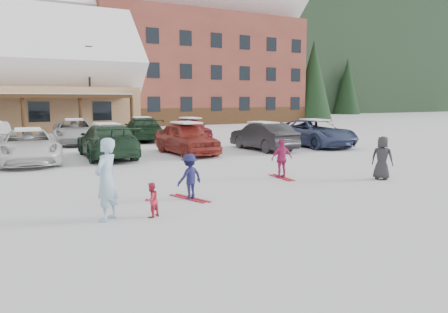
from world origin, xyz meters
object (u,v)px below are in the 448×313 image
child_navy (190,177)px  parked_car_12 (190,128)px  parked_car_3 (107,141)px  lamp_post (90,85)px  parked_car_2 (29,146)px  adult_skier (106,179)px  alpine_hotel (175,48)px  bystander_dark (382,158)px  parked_car_4 (186,138)px  parked_car_5 (263,136)px  parked_car_11 (142,129)px  toddler_red (151,200)px  parked_car_6 (315,133)px  parked_car_10 (74,132)px  child_magenta (282,159)px

child_navy → parked_car_12: bearing=-131.7°
child_navy → parked_car_3: bearing=-108.1°
child_navy → lamp_post: bearing=-113.2°
parked_car_2 → parked_car_3: bearing=6.4°
parked_car_3 → adult_skier: bearing=79.7°
alpine_hotel → bystander_dark: size_ratio=21.44×
lamp_post → parked_car_4: size_ratio=1.45×
lamp_post → parked_car_3: size_ratio=1.24×
parked_car_2 → parked_car_4: bearing=0.7°
parked_car_2 → alpine_hotel: bearing=60.8°
parked_car_5 → parked_car_11: size_ratio=0.85×
lamp_post → parked_car_12: (4.95, -7.60, -3.03)m
child_navy → parked_car_3: (0.18, 9.53, 0.17)m
toddler_red → parked_car_2: size_ratio=0.16×
toddler_red → parked_car_5: size_ratio=0.18×
parked_car_5 → lamp_post: bearing=-69.7°
alpine_hotel → parked_car_3: 32.91m
parked_car_6 → child_navy: bearing=-140.9°
parked_car_3 → parked_car_10: bearing=-84.8°
parked_car_3 → lamp_post: bearing=-95.6°
parked_car_2 → parked_car_6: 15.03m
parked_car_4 → parked_car_6: (7.92, -0.25, -0.02)m
parked_car_10 → parked_car_2: bearing=-105.3°
child_magenta → parked_car_6: (7.76, 7.36, 0.09)m
parked_car_6 → parked_car_10: 14.28m
bystander_dark → parked_car_11: size_ratio=0.28×
toddler_red → parked_car_4: bearing=-146.9°
adult_skier → toddler_red: (0.95, -0.24, -0.52)m
lamp_post → parked_car_11: 8.01m
toddler_red → parked_car_2: (-1.63, 10.67, 0.32)m
toddler_red → parked_car_6: 16.71m
parked_car_5 → parked_car_2: bearing=-3.8°
child_magenta → child_navy: bearing=24.5°
parked_car_4 → adult_skier: bearing=-124.3°
alpine_hotel → parked_car_4: alpine_hotel is taller
child_navy → parked_car_11: bearing=-121.3°
child_magenta → parked_car_10: bearing=-69.1°
parked_car_11 → parked_car_12: parked_car_11 is taller
parked_car_12 → bystander_dark: bearing=-91.1°
toddler_red → parked_car_10: size_ratio=0.15×
parked_car_3 → parked_car_5: parked_car_3 is taller
lamp_post → child_navy: bearing=-96.1°
parked_car_2 → parked_car_5: (11.38, -0.77, 0.02)m
adult_skier → parked_car_5: size_ratio=0.41×
parked_car_4 → parked_car_5: bearing=-6.4°
toddler_red → adult_skier: bearing=-43.2°
parked_car_3 → parked_car_5: bearing=177.4°
adult_skier → parked_car_4: 11.88m
toddler_red → parked_car_2: parked_car_2 is taller
lamp_post → parked_car_11: size_ratio=1.27×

